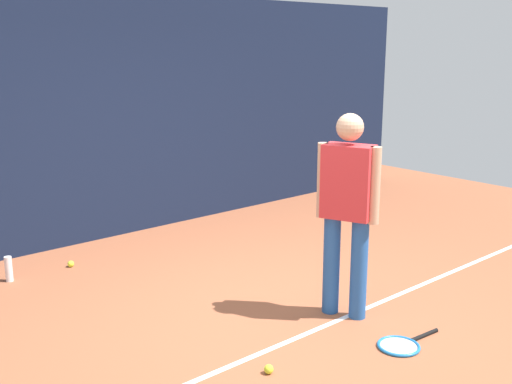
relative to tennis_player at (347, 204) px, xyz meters
The scene contains 8 objects.
ground_plane 1.08m from the tennis_player, 143.22° to the left, with size 12.00×12.00×0.00m, color #9E5638.
back_fence 3.34m from the tennis_player, 96.68° to the left, with size 10.00×0.10×2.81m, color #141E38.
court_line 1.04m from the tennis_player, behind, with size 9.00×0.05×0.00m, color white.
tennis_player is the anchor object (origin of this frame).
tennis_racket 1.17m from the tennis_player, 98.63° to the right, with size 0.62×0.35×0.03m.
tennis_ball_mid_court 3.02m from the tennis_player, 116.08° to the left, with size 0.07×0.07×0.07m, color #CCE033.
tennis_ball_far_left 1.49m from the tennis_player, 164.78° to the right, with size 0.07×0.07×0.07m, color #CCE033.
water_bottle 3.32m from the tennis_player, 125.88° to the left, with size 0.07×0.07×0.25m, color white.
Camera 1 is at (-3.30, -3.44, 2.22)m, focal length 42.91 mm.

